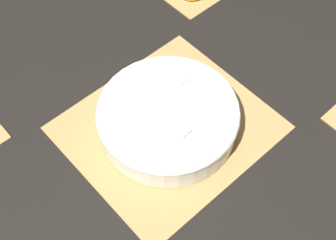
% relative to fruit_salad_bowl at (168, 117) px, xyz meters
% --- Properties ---
extents(ground_plane, '(6.00, 6.00, 0.00)m').
position_rel_fruit_salad_bowl_xyz_m(ground_plane, '(0.00, 0.00, -0.04)').
color(ground_plane, black).
extents(bamboo_mat_center, '(0.41, 0.37, 0.01)m').
position_rel_fruit_salad_bowl_xyz_m(bamboo_mat_center, '(0.00, 0.00, -0.04)').
color(bamboo_mat_center, '#A8844C').
rests_on(bamboo_mat_center, ground_plane).
extents(fruit_salad_bowl, '(0.30, 0.30, 0.07)m').
position_rel_fruit_salad_bowl_xyz_m(fruit_salad_bowl, '(0.00, 0.00, 0.00)').
color(fruit_salad_bowl, silver).
rests_on(fruit_salad_bowl, bamboo_mat_center).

